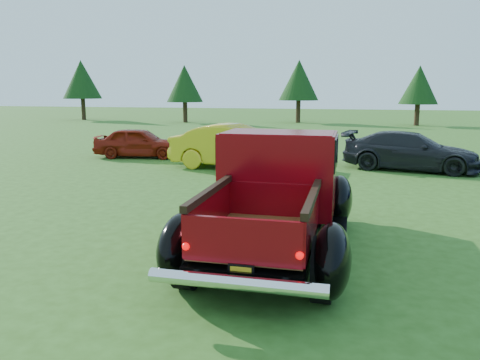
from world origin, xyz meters
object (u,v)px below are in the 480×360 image
Objects in this scene: tree_mid_left at (299,80)px; show_car_grey at (410,151)px; show_car_yellow at (237,146)px; show_car_red at (139,142)px; tree_mid_right at (419,85)px; tree_west at (185,84)px; pickup_truck at (278,192)px; tree_far_west at (82,80)px.

show_car_grey is (6.50, -22.09, -2.75)m from tree_mid_left.
show_car_red is at bearing 73.71° from show_car_yellow.
show_car_red is (-12.50, -20.59, -2.39)m from tree_mid_right.
tree_west reaches higher than show_car_grey.
show_car_red is (5.50, -19.59, -2.52)m from tree_west.
tree_mid_left is at bearing 173.66° from tree_mid_right.
show_car_red is at bearing -121.26° from tree_mid_right.
pickup_truck is (12.55, -28.70, -2.20)m from tree_west.
tree_far_west reaches higher than pickup_truck.
tree_mid_right is 1.02× the size of show_car_grey.
show_car_yellow is (0.87, -23.16, -2.65)m from tree_mid_left.
pickup_truck is 11.52m from show_car_red.
show_car_red is 10.01m from show_car_grey.
show_car_grey is (-2.50, -21.09, -2.34)m from tree_mid_right.
pickup_truck is at bearing -66.38° from tree_west.
show_car_yellow is (9.87, -21.16, -2.37)m from tree_west.
show_car_red is (-7.05, 9.11, -0.33)m from pickup_truck.
tree_mid_right reaches higher than show_car_red.
show_car_grey is at bearing -75.83° from show_car_yellow.
tree_far_west reaches higher than show_car_yellow.
pickup_truck is (22.55, -29.70, -2.61)m from tree_far_west.
tree_mid_left reaches higher than pickup_truck.
tree_far_west is 19.03m from tree_mid_left.
tree_mid_right reaches higher than show_car_grey.
show_car_yellow is at bearing 108.82° from pickup_truck.
tree_west reaches higher than pickup_truck.
pickup_truck is (3.55, -30.70, -2.47)m from tree_mid_left.
tree_mid_right is 21.37m from show_car_grey.
tree_far_west is 1.18× the size of tree_mid_right.
tree_mid_right is (28.00, -0.00, -0.55)m from tree_far_west.
tree_far_west is at bearing 174.29° from tree_west.
show_car_grey is (15.50, -20.09, -2.48)m from tree_west.
show_car_red is (-3.50, -21.59, -2.80)m from tree_mid_left.
tree_far_west is 29.89m from show_car_yellow.
show_car_grey is at bearing 70.35° from pickup_truck.
tree_west is 1.03× the size of show_car_yellow.
pickup_truck is 9.10m from show_car_grey.
tree_west is at bearing 7.02° from show_car_red.
pickup_truck is at bearing -83.41° from tree_mid_left.
tree_mid_right is 0.84× the size of pickup_truck.
tree_west is (10.00, -1.00, -0.41)m from tree_far_west.
show_car_grey is at bearing -96.76° from tree_mid_right.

